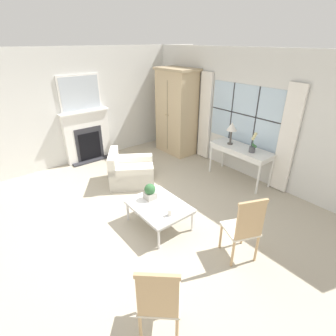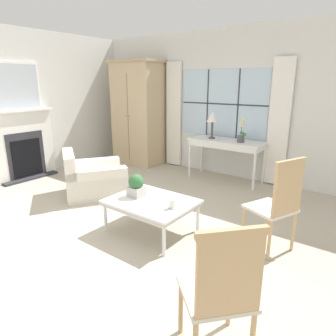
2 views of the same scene
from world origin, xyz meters
The scene contains 14 objects.
ground_plane centered at (0.00, 0.00, 0.00)m, with size 14.00×14.00×0.00m, color #B2A893.
wall_back_windowed centered at (0.00, 3.02, 1.38)m, with size 7.20×0.14×2.80m.
wall_left centered at (-3.03, 0.60, 1.40)m, with size 0.06×7.20×2.80m, color silver.
fireplace centered at (-2.91, 0.43, 0.75)m, with size 0.34×1.26×2.19m.
armoire centered at (-1.92, 2.64, 1.15)m, with size 1.17×0.68×2.28m.
console_table centered at (0.29, 2.67, 0.70)m, with size 1.41×0.54×0.78m.
table_lamp centered at (-0.01, 2.64, 1.17)m, with size 0.23×0.23×0.51m.
potted_orchid centered at (0.58, 2.63, 0.94)m, with size 0.16×0.13×0.44m.
armchair_upholstered centered at (-1.12, 0.63, 0.25)m, with size 1.23×1.26×0.75m.
side_chair_wooden centered at (1.89, 0.68, 0.61)m, with size 0.58×0.58×1.08m.
accent_chair_wooden centered at (2.05, -0.93, 0.59)m, with size 0.62×0.62×1.04m.
coffee_table centered at (0.51, 0.22, 0.38)m, with size 1.03×0.80×0.42m.
potted_plant_small centered at (0.26, 0.21, 0.57)m, with size 0.19×0.19×0.29m.
pillar_candle centered at (0.85, 0.17, 0.47)m, with size 0.10×0.10×0.12m.
Camera 2 is at (2.73, -2.40, 1.82)m, focal length 32.00 mm.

